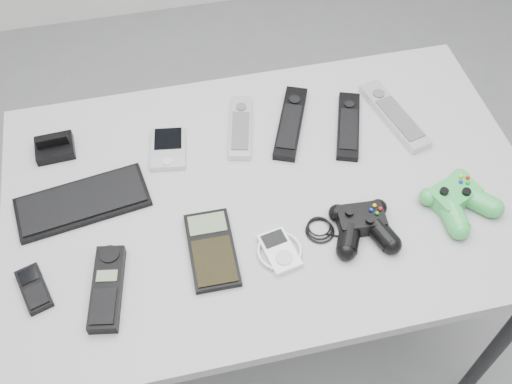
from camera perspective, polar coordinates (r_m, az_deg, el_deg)
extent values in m
plane|color=slate|center=(2.03, -1.92, -12.68)|extent=(3.50, 3.50, 0.00)
cube|color=#949597|center=(1.35, 1.32, -0.11)|extent=(1.17, 0.75, 0.03)
cylinder|color=black|center=(1.71, 22.01, -13.47)|extent=(0.04, 0.04, 0.75)
cylinder|color=black|center=(1.87, -17.48, -2.38)|extent=(0.04, 0.04, 0.75)
cylinder|color=black|center=(1.99, 14.06, 3.15)|extent=(0.04, 0.04, 0.75)
cube|color=black|center=(1.36, -16.20, -0.89)|extent=(0.30, 0.16, 0.02)
cube|color=black|center=(1.47, -18.73, 4.31)|extent=(0.09, 0.08, 0.05)
cube|color=#BABBC1|center=(1.41, -8.37, 4.15)|extent=(0.10, 0.13, 0.02)
cube|color=#BABBC1|center=(1.44, -1.47, 6.23)|extent=(0.09, 0.20, 0.02)
cube|color=black|center=(1.46, 3.32, 6.65)|extent=(0.14, 0.23, 0.02)
cube|color=black|center=(1.46, 8.79, 6.30)|extent=(0.12, 0.22, 0.02)
cube|color=#B8B8BF|center=(1.51, 13.01, 7.17)|extent=(0.11, 0.24, 0.02)
cube|color=black|center=(1.27, -20.41, -8.60)|extent=(0.08, 0.11, 0.02)
cube|color=black|center=(1.22, -14.01, -8.86)|extent=(0.09, 0.19, 0.03)
cube|color=black|center=(1.24, -4.23, -5.46)|extent=(0.10, 0.19, 0.02)
cube|color=white|center=(1.24, 2.25, -5.61)|extent=(0.11, 0.12, 0.02)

